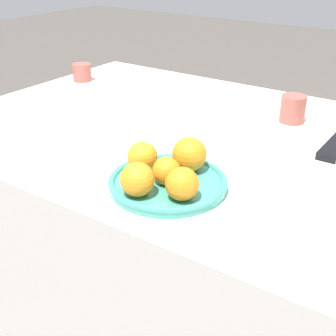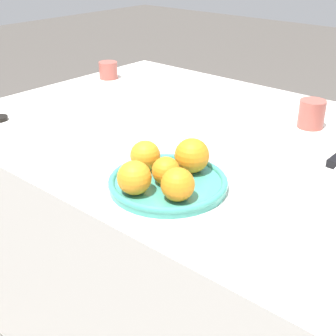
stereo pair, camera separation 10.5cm
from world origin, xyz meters
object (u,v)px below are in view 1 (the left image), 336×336
orange_0 (166,171)px  orange_2 (189,154)px  orange_4 (137,179)px  fruit_platter (168,183)px  orange_3 (142,157)px  cup_1 (82,72)px  orange_1 (182,184)px  cup_0 (293,109)px

orange_0 → orange_2: size_ratio=0.77×
orange_0 → orange_4: bearing=-105.9°
fruit_platter → orange_3: 0.09m
orange_4 → cup_1: orange_4 is taller
orange_1 → cup_0: 0.62m
orange_4 → cup_0: 0.66m
orange_2 → orange_3: (-0.09, -0.06, -0.01)m
orange_0 → cup_1: 0.96m
fruit_platter → orange_3: size_ratio=3.81×
orange_3 → cup_1: (-0.70, 0.52, -0.02)m
orange_1 → cup_0: size_ratio=0.86×
fruit_platter → cup_1: size_ratio=3.71×
orange_2 → orange_3: orange_2 is taller
orange_2 → cup_1: size_ratio=1.11×
orange_1 → orange_2: orange_2 is taller
orange_3 → cup_0: bearing=74.4°
orange_2 → cup_1: 0.91m
fruit_platter → cup_0: cup_0 is taller
orange_4 → cup_0: (0.09, 0.66, -0.01)m
orange_0 → cup_1: size_ratio=0.86×
orange_2 → cup_0: size_ratio=0.98×
orange_0 → orange_3: orange_3 is taller
orange_4 → cup_1: 0.98m
fruit_platter → cup_1: 0.94m
orange_4 → cup_1: size_ratio=1.01×
orange_2 → cup_0: 0.50m
cup_1 → cup_0: bearing=2.2°
fruit_platter → orange_3: bearing=173.1°
orange_1 → orange_4: 0.10m
fruit_platter → orange_2: 0.09m
fruit_platter → orange_2: orange_2 is taller
orange_0 → cup_1: (-0.78, 0.55, -0.02)m
orange_2 → cup_0: bearing=82.5°
cup_0 → orange_4: bearing=-98.1°
cup_1 → orange_0: bearing=-34.8°
orange_2 → orange_3: bearing=-144.8°
orange_1 → cup_1: size_ratio=0.98×
orange_1 → orange_3: bearing=158.3°
orange_1 → orange_2: (-0.06, 0.12, 0.01)m
orange_0 → orange_2: bearing=86.0°
orange_1 → orange_4: bearing=-155.7°
fruit_platter → cup_0: size_ratio=3.27×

